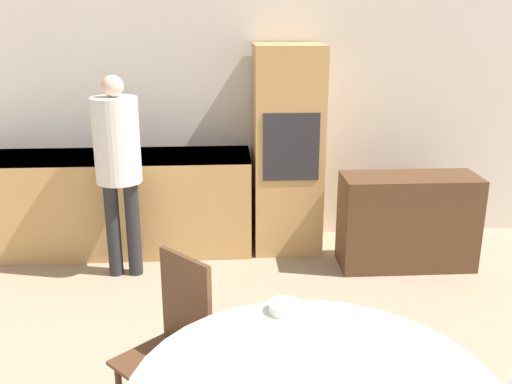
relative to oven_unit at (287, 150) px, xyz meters
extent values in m
cube|color=silver|center=(-0.46, 0.34, 0.35)|extent=(6.63, 0.05, 2.60)
cube|color=tan|center=(-1.64, -0.01, -0.49)|extent=(2.58, 0.60, 0.93)
cube|color=black|center=(-1.64, -0.01, -0.03)|extent=(2.58, 0.60, 0.03)
cube|color=tan|center=(0.00, 0.00, 0.00)|extent=(0.62, 0.58, 1.91)
cube|color=#28282D|center=(0.00, -0.29, 0.09)|extent=(0.49, 0.01, 0.60)
cube|color=#51331E|center=(1.01, -0.50, -0.54)|extent=(1.17, 0.45, 0.83)
cylinder|color=#51331E|center=(-0.93, -2.30, -0.74)|extent=(0.04, 0.04, 0.43)
cube|color=#51331E|center=(-0.94, -2.53, -0.51)|extent=(0.57, 0.57, 0.02)
cube|color=#51331E|center=(-0.81, -2.40, -0.23)|extent=(0.28, 0.30, 0.53)
cylinder|color=#262628|center=(-1.54, -0.53, -0.54)|extent=(0.12, 0.12, 0.84)
cylinder|color=#262628|center=(-1.37, -0.53, -0.54)|extent=(0.12, 0.12, 0.84)
cylinder|color=silver|center=(-1.45, -0.53, 0.23)|extent=(0.37, 0.37, 0.70)
sphere|color=beige|center=(-1.45, -0.53, 0.67)|extent=(0.17, 0.17, 0.17)
cylinder|color=silver|center=(-0.31, -2.63, -0.15)|extent=(0.17, 0.17, 0.05)
camera|label=1|loc=(-0.60, -5.10, 1.24)|focal=40.00mm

